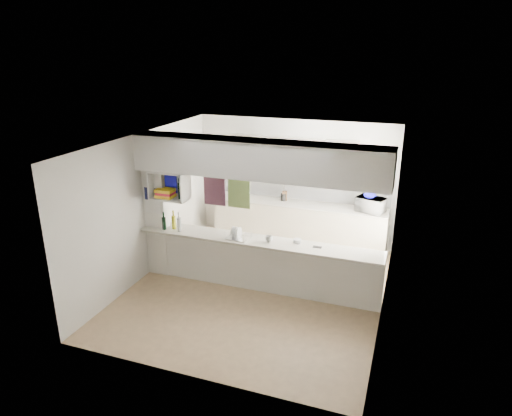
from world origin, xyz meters
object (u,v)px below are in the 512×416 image
at_px(bowl, 370,196).
at_px(dish_rack, 238,234).
at_px(microwave, 371,205).
at_px(wine_bottles, 173,223).

distance_m(bowl, dish_rack, 2.83).
relative_size(bowl, dish_rack, 0.60).
height_order(microwave, wine_bottles, wine_bottles).
distance_m(microwave, bowl, 0.18).
xyz_separation_m(bowl, wine_bottles, (-3.15, -2.09, -0.19)).
distance_m(microwave, wine_bottles, 3.83).
bearing_deg(microwave, wine_bottles, 52.19).
bearing_deg(microwave, bowl, 62.82).
relative_size(microwave, wine_bottles, 1.43).
height_order(bowl, wine_bottles, wine_bottles).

